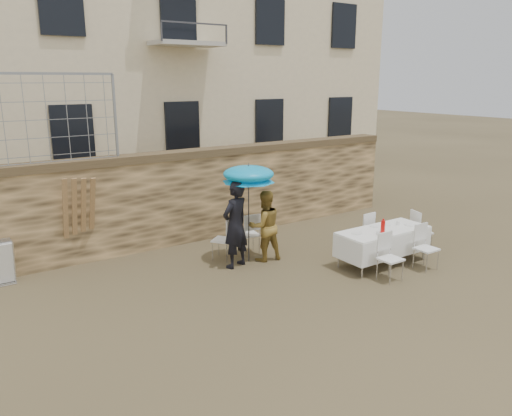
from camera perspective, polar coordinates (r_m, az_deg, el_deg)
ground at (r=8.57m, az=6.13°, el=-12.61°), size 80.00×80.00×0.00m
stone_wall at (r=12.21m, az=-8.92°, el=1.12°), size 13.00×0.50×2.20m
chain_link_fence at (r=11.00m, az=-23.81°, el=9.17°), size 3.20×0.06×1.80m
man_suit at (r=10.47m, az=-2.38°, el=-1.90°), size 0.78×0.63×1.87m
woman_dress at (r=10.91m, az=0.99°, el=-2.04°), size 0.84×0.70×1.57m
umbrella at (r=10.53m, az=-0.86°, el=3.57°), size 1.13×1.13×2.01m
couple_chair_left at (r=11.06m, az=-3.85°, el=-3.49°), size 0.67×0.67×0.96m
couple_chair_right at (r=11.41m, az=-0.80°, el=-2.89°), size 0.55×0.55×0.96m
banquet_table at (r=11.05m, az=14.37°, el=-2.59°), size 2.10×0.85×0.78m
soda_bottle at (r=10.76m, az=14.30°, el=-2.07°), size 0.09×0.09×0.26m
table_chair_front_left at (r=10.23m, az=15.13°, el=-5.51°), size 0.48×0.48×0.96m
table_chair_front_right at (r=11.04m, az=18.92°, el=-4.30°), size 0.48×0.48×0.96m
table_chair_back at (r=11.78m, az=12.06°, el=-2.66°), size 0.51×0.51×0.96m
table_chair_side at (r=12.22m, az=18.36°, el=-2.46°), size 0.60×0.60×0.96m
chair_stack_right at (r=11.00m, az=-27.16°, el=-5.35°), size 0.46×0.40×0.92m
wood_planks at (r=11.16m, az=-19.41°, el=-1.35°), size 0.70×0.20×2.00m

